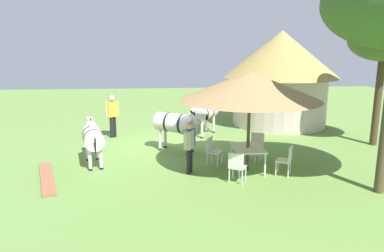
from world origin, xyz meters
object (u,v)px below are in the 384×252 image
Objects in this scene: patio_dining_table at (248,150)px; patio_chair_near_lawn at (237,165)px; thatched_hut at (281,74)px; zebra_nearest_camera at (177,124)px; zebra_toward_hut at (93,137)px; guest_behind_table at (189,143)px; acacia_tree_far_lawn at (384,42)px; guest_beside_umbrella at (190,142)px; shade_umbrella at (250,86)px; patio_chair_near_hut at (287,159)px; patio_chair_east_end at (212,149)px; zebra_by_umbrella at (205,112)px; standing_watcher at (112,112)px; patio_chair_west_end at (257,144)px.

patio_dining_table is 1.20m from patio_chair_near_lawn.
zebra_nearest_camera is (4.14, -5.07, -1.41)m from thatched_hut.
zebra_nearest_camera reaches higher than zebra_toward_hut.
acacia_tree_far_lawn reaches higher than guest_behind_table.
guest_behind_table is at bearing 16.31° from guest_beside_umbrella.
thatched_hut reaches higher than patio_dining_table.
patio_chair_near_lawn is 0.44× the size of zebra_toward_hut.
shade_umbrella is 2.43m from patio_chair_near_hut.
patio_chair_east_end is 0.57× the size of guest_behind_table.
zebra_toward_hut is (-2.02, -4.32, 0.40)m from patio_chair_near_lawn.
thatched_hut is at bearing -146.74° from acacia_tree_far_lawn.
shade_umbrella is 5.00m from zebra_by_umbrella.
guest_behind_table is at bearing -17.22° from patio_chair_east_end.
patio_dining_table is at bearing -25.77° from zebra_toward_hut.
patio_dining_table is 4.72m from zebra_by_umbrella.
shade_umbrella is 6.66m from standing_watcher.
zebra_by_umbrella is at bearing -170.57° from guest_behind_table.
patio_dining_table is 6.48m from standing_watcher.
patio_chair_west_end is 0.57× the size of guest_beside_umbrella.
guest_beside_umbrella is at bearing -172.27° from guest_behind_table.
guest_beside_umbrella is (-1.04, -1.26, 0.43)m from patio_chair_near_lawn.
guest_beside_umbrella is (-0.55, -2.86, 0.43)m from patio_chair_near_hut.
patio_chair_east_end is at bearing 153.69° from guest_behind_table.
thatched_hut is at bearing -86.82° from patio_chair_west_end.
patio_dining_table is at bearing 90.00° from patio_chair_near_lawn.
thatched_hut is 6.69m from zebra_nearest_camera.
thatched_hut is 4.42m from zebra_by_umbrella.
patio_chair_west_end and patio_chair_east_end have the same top height.
patio_chair_near_hut is at bearing 44.80° from patio_chair_near_lawn.
zebra_by_umbrella is (-4.64, -0.82, 0.33)m from patio_dining_table.
patio_chair_near_lawn and patio_chair_near_hut have the same top height.
guest_behind_table is 4.88m from zebra_by_umbrella.
acacia_tree_far_lawn reaches higher than guest_beside_umbrella.
thatched_hut is 7.28m from patio_chair_east_end.
patio_chair_near_lawn is (1.05, -0.55, -0.13)m from patio_dining_table.
zebra_toward_hut is at bearing 48.89° from standing_watcher.
zebra_by_umbrella is at bearing -170.03° from patio_dining_table.
zebra_toward_hut is (-1.10, -3.04, -0.03)m from guest_behind_table.
zebra_toward_hut is at bearing -88.36° from guest_behind_table.
shade_umbrella is 2.08× the size of zebra_toward_hut.
patio_chair_west_end is 2.70m from guest_behind_table.
zebra_toward_hut is at bearing -55.38° from thatched_hut.
guest_beside_umbrella is 0.82× the size of zebra_nearest_camera.
patio_dining_table is at bearing 90.00° from patio_chair_near_hut.
zebra_nearest_camera is 2.71m from zebra_by_umbrella.
thatched_hut is at bearing 57.98° from zebra_by_umbrella.
shade_umbrella is 2.43m from patio_chair_west_end.
acacia_tree_far_lawn is at bearing 114.10° from shade_umbrella.
thatched_hut is 3.03× the size of standing_watcher.
thatched_hut is 5.94× the size of patio_chair_near_hut.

